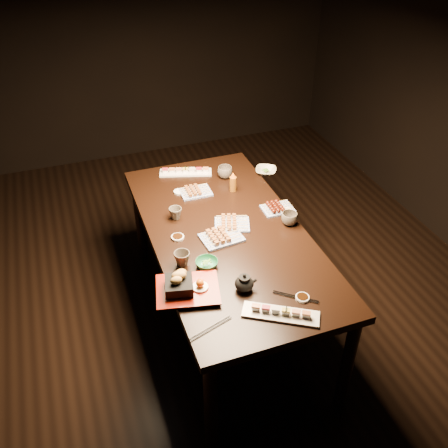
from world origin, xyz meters
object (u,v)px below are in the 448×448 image
Objects in this scene: sushi_platter_far at (186,171)px; tempura_tray at (187,284)px; edamame_bowl_green at (207,264)px; teacup_mid_right at (289,219)px; teacup_near_left at (182,259)px; yakitori_plate_center at (221,235)px; yakitori_plate_right at (232,222)px; teacup_far_right at (225,172)px; yakitori_plate_left at (196,190)px; condiment_bottle at (233,182)px; dining_table at (227,278)px; edamame_bowl_cream at (266,171)px; sushi_platter_near at (281,312)px; teacup_far_left at (176,213)px; teapot at (244,282)px.

sushi_platter_far is 1.14× the size of tempura_tray.
edamame_bowl_green is 1.24× the size of teacup_mid_right.
tempura_tray is 3.60× the size of teacup_near_left.
yakitori_plate_right is at bearing 38.27° from yakitori_plate_center.
yakitori_plate_left is at bearing -153.08° from teacup_far_right.
yakitori_plate_right is 2.35× the size of teacup_near_left.
tempura_tray is 1.17m from teacup_far_right.
teacup_mid_right is at bearing 19.08° from edamame_bowl_green.
yakitori_plate_right is 0.35m from teacup_mid_right.
condiment_bottle is at bearing 143.28° from sushi_platter_far.
yakitori_plate_center is 0.71m from teacup_far_right.
condiment_bottle is at bearing 111.79° from teacup_mid_right.
dining_table is 0.57m from teacup_near_left.
yakitori_plate_center is 0.26m from edamame_bowl_green.
edamame_bowl_green reaches higher than dining_table.
yakitori_plate_right is 1.44× the size of edamame_bowl_cream.
yakitori_plate_right reaches higher than sushi_platter_near.
teacup_far_left is (-0.64, 0.29, -0.00)m from teacup_mid_right.
edamame_bowl_green is (-0.23, 0.47, -0.00)m from sushi_platter_near.
yakitori_plate_center is (-0.01, -0.80, 0.01)m from sushi_platter_far.
teapot reaches higher than yakitori_plate_right.
tempura_tray is (-0.37, -0.42, 0.43)m from dining_table.
dining_table is at bearing 122.12° from sushi_platter_near.
teapot is (0.17, -0.73, 0.01)m from teacup_far_left.
teacup_near_left is at bearing -100.66° from teacup_far_left.
yakitori_plate_left is (-0.06, 1.20, 0.00)m from sushi_platter_near.
teacup_mid_right is 0.68m from teacup_far_right.
teapot is at bearing -83.27° from dining_table.
tempura_tray is at bearing -153.98° from teacup_mid_right.
sushi_platter_far is at bearing 149.42° from teacup_far_right.
sushi_platter_far is 0.41m from condiment_bottle.
dining_table is at bearing 40.91° from yakitori_plate_center.
tempura_tray is 0.84m from teacup_mid_right.
edamame_bowl_cream is 1.46× the size of teacup_mid_right.
edamame_bowl_green is at bearing 125.80° from teapot.
teacup_far_right reaches higher than yakitori_plate_left.
yakitori_plate_right is at bearing -131.26° from edamame_bowl_cream.
teacup_near_left is 0.97m from teacup_far_right.
yakitori_plate_left is at bearing 122.07° from yakitori_plate_right.
teacup_mid_right reaches higher than sushi_platter_near.
teacup_mid_right reaches higher than edamame_bowl_cream.
dining_table is at bearing -120.06° from yakitori_plate_right.
teacup_far_right is (0.25, -0.14, 0.02)m from sushi_platter_far.
edamame_bowl_cream is 0.34m from condiment_bottle.
edamame_bowl_green is 1.39× the size of teacup_near_left.
tempura_tray is 3.12× the size of teacup_far_right.
yakitori_plate_right is 2.03× the size of teacup_far_right.
edamame_bowl_cream is (0.55, 0.08, -0.01)m from yakitori_plate_left.
dining_table is at bearing 61.68° from tempura_tray.
teacup_far_right is at bearing 73.42° from tempura_tray.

